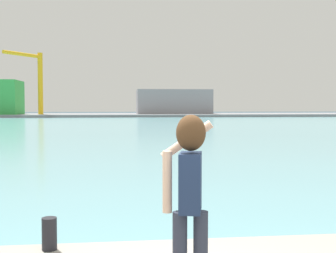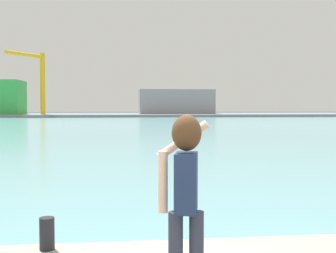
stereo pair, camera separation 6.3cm
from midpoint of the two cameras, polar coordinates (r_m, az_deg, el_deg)
The scene contains 7 objects.
ground_plane at distance 53.82m, azimuth -5.86°, elevation 0.27°, with size 220.00×220.00×0.00m, color #334751.
harbor_water at distance 55.82m, azimuth -5.88°, elevation 0.37°, with size 140.00×100.00×0.02m, color #6BA8B2.
far_shore_dock at distance 95.79m, azimuth -6.05°, elevation 1.51°, with size 140.00×20.00×0.54m, color gray.
person_photographer at distance 4.12m, azimuth 2.72°, elevation -7.83°, with size 0.53×0.57×1.74m.
harbor_bollard at distance 5.84m, azimuth -15.34°, elevation -13.44°, with size 0.19×0.19×0.41m, color black.
warehouse_right at distance 96.87m, azimuth 1.04°, elevation 3.28°, with size 16.40×8.10×5.33m, color gray.
port_crane at distance 91.28m, azimuth -16.72°, elevation 6.36°, with size 6.05×8.37×12.50m.
Camera 2 is at (-0.36, -3.78, 2.32)m, focal length 46.28 mm.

